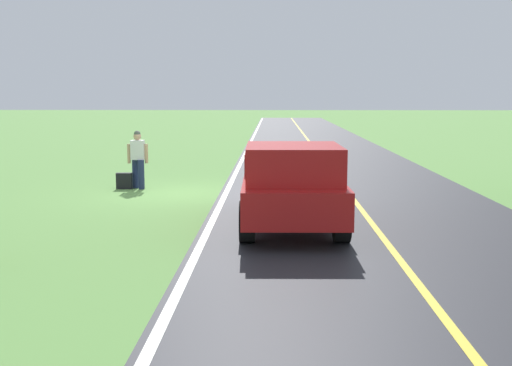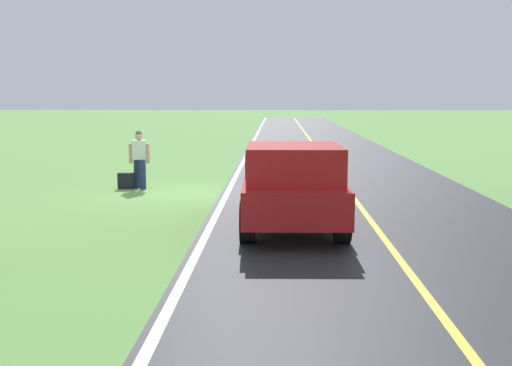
% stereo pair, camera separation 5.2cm
% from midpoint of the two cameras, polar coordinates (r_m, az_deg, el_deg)
% --- Properties ---
extents(ground_plane, '(200.00, 200.00, 0.00)m').
position_cam_midpoint_polar(ground_plane, '(17.83, -6.87, -0.96)').
color(ground_plane, '#609347').
extents(road_surface, '(7.43, 120.00, 0.00)m').
position_cam_midpoint_polar(road_surface, '(17.76, 8.84, -1.04)').
color(road_surface, '#28282D').
rests_on(road_surface, ground).
extents(lane_edge_line, '(0.16, 117.60, 0.00)m').
position_cam_midpoint_polar(lane_edge_line, '(17.68, -2.61, -0.98)').
color(lane_edge_line, silver).
rests_on(lane_edge_line, ground).
extents(lane_centre_line, '(0.14, 117.60, 0.00)m').
position_cam_midpoint_polar(lane_centre_line, '(17.75, 8.84, -1.03)').
color(lane_centre_line, gold).
rests_on(lane_centre_line, ground).
extents(hitchhiker_walking, '(0.62, 0.51, 1.75)m').
position_cam_midpoint_polar(hitchhiker_walking, '(18.89, -10.62, 2.46)').
color(hitchhiker_walking, navy).
rests_on(hitchhiker_walking, ground).
extents(suitcase_carried, '(0.47, 0.23, 0.48)m').
position_cam_midpoint_polar(suitcase_carried, '(18.97, -11.86, 0.20)').
color(suitcase_carried, black).
rests_on(suitcase_carried, ground).
extents(pickup_truck_passing, '(2.18, 5.44, 1.82)m').
position_cam_midpoint_polar(pickup_truck_passing, '(13.13, 3.43, 0.09)').
color(pickup_truck_passing, '#B21919').
rests_on(pickup_truck_passing, ground).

